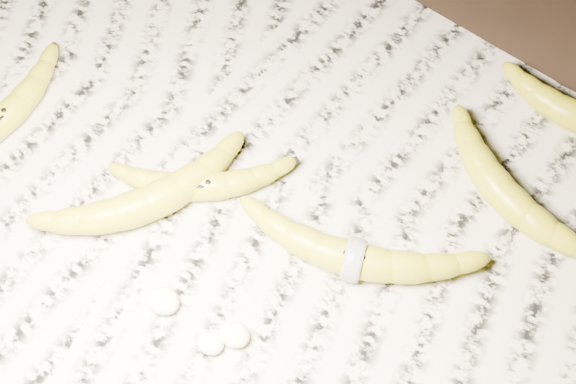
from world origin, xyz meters
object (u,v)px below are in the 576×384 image
at_px(banana_taped, 354,258).
at_px(banana_upper_a, 504,193).
at_px(banana_center, 201,185).
at_px(banana_left_b, 148,202).
at_px(banana_left_a, 0,120).

xyz_separation_m(banana_taped, banana_upper_a, (0.11, 0.14, -0.00)).
bearing_deg(banana_center, banana_upper_a, -3.67).
bearing_deg(banana_taped, banana_left_b, 178.58).
bearing_deg(banana_left_a, banana_taped, -74.02).
bearing_deg(banana_taped, banana_center, 167.07).
bearing_deg(banana_upper_a, banana_taped, -99.95).
height_order(banana_taped, banana_upper_a, same).
distance_m(banana_center, banana_upper_a, 0.33).
xyz_separation_m(banana_left_a, banana_upper_a, (0.54, 0.16, 0.00)).
xyz_separation_m(banana_left_b, banana_center, (0.04, 0.04, -0.00)).
height_order(banana_left_a, banana_upper_a, banana_upper_a).
relative_size(banana_left_b, banana_center, 1.20).
distance_m(banana_left_b, banana_taped, 0.23).
relative_size(banana_left_a, banana_center, 1.11).
relative_size(banana_taped, banana_upper_a, 1.18).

